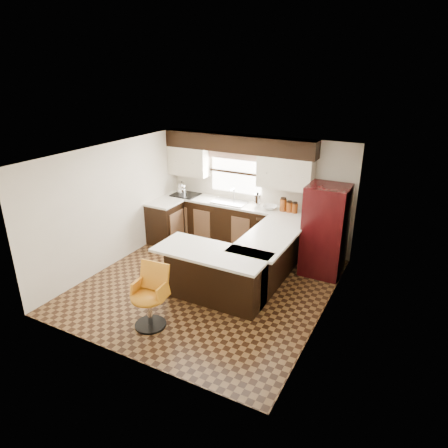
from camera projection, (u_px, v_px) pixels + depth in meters
The scene contains 30 objects.
floor at pixel (207, 285), 7.29m from camera, with size 4.40×4.40×0.00m, color #49301A.
ceiling at pixel (205, 154), 6.41m from camera, with size 4.40×4.40×0.00m, color silver.
wall_back at pixel (257, 191), 8.65m from camera, with size 4.40×4.40×0.00m, color beige.
wall_front at pixel (118, 280), 5.04m from camera, with size 4.40×4.40×0.00m, color beige.
wall_left at pixel (113, 205), 7.76m from camera, with size 4.40×4.40×0.00m, color beige.
wall_right at pixel (328, 248), 5.93m from camera, with size 4.40×4.40×0.00m, color beige.
base_cab_back at pixel (232, 224), 8.88m from camera, with size 3.30×0.60×0.90m, color black.
base_cab_left at pixel (165, 223), 8.94m from camera, with size 0.60×0.70×0.90m, color black.
counter_back at pixel (232, 204), 8.71m from camera, with size 3.30×0.60×0.04m, color silver.
counter_left at pixel (164, 203), 8.76m from camera, with size 0.60×0.70×0.04m, color silver.
soffit at pixel (238, 143), 8.31m from camera, with size 3.40×0.35×0.36m, color black.
upper_cab_left at pixel (189, 161), 9.02m from camera, with size 0.94×0.35×0.64m, color beige.
upper_cab_right at pixel (285, 173), 8.02m from camera, with size 1.14×0.35×0.64m, color beige.
window_pane at pixel (236, 173), 8.73m from camera, with size 1.20×0.02×0.90m, color white.
valance at pixel (236, 155), 8.55m from camera, with size 1.30×0.06×0.18m, color #D19B93.
sink at pixel (230, 202), 8.70m from camera, with size 0.75×0.45×0.03m, color #B2B2B7.
dishwasher at pixel (269, 238), 8.22m from camera, with size 0.58×0.03×0.78m, color black.
cooktop at pixel (186, 195), 9.20m from camera, with size 0.58×0.50×0.03m, color black.
peninsula_long at pixel (267, 259), 7.25m from camera, with size 0.60×1.95×0.90m, color black.
peninsula_return at pixel (215, 276), 6.67m from camera, with size 1.65×0.60×0.90m, color black.
counter_pen_long at pixel (270, 236), 7.05m from camera, with size 0.84×1.95×0.04m, color silver.
counter_pen_return at pixel (211, 252), 6.43m from camera, with size 1.89×0.84×0.04m, color silver.
refrigerator at pixel (325, 231), 7.43m from camera, with size 0.74×0.71×1.74m, color black.
bar_chair at pixel (148, 298), 5.96m from camera, with size 0.53×0.53×0.99m, color orange, non-canonical shape.
kettle at pixel (182, 188), 9.18m from camera, with size 0.21×0.21×0.29m, color silver, non-canonical shape.
percolator at pixel (257, 201), 8.39m from camera, with size 0.14×0.14×0.28m, color silver.
mixing_bowl at pixel (270, 207), 8.30m from camera, with size 0.30×0.30×0.07m, color white.
canister_large at pixel (283, 205), 8.16m from camera, with size 0.14×0.14×0.25m, color brown.
canister_med at pixel (289, 207), 8.12m from camera, with size 0.13×0.13×0.20m, color brown.
canister_small at pixel (295, 208), 8.07m from camera, with size 0.12×0.12×0.20m, color brown.
Camera 1 is at (3.26, -5.48, 3.72)m, focal length 32.00 mm.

